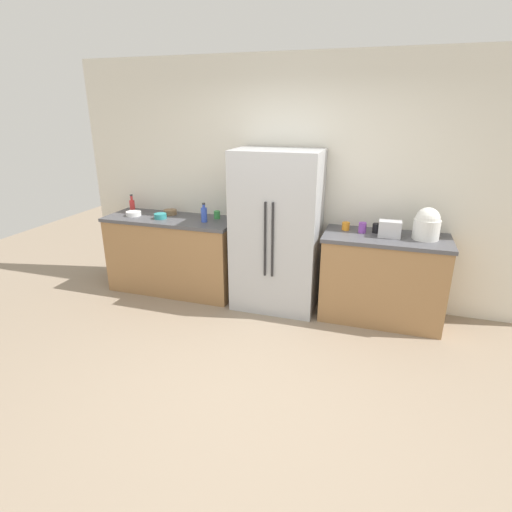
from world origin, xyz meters
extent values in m
plane|color=gray|center=(0.00, 0.00, 0.00)|extent=(10.91, 10.91, 0.00)
cube|color=silver|center=(0.00, 1.93, 1.37)|extent=(5.46, 0.10, 2.74)
cube|color=#9E7247|center=(-1.50, 1.58, 0.45)|extent=(1.57, 0.59, 0.90)
cube|color=#4C4C51|center=(-1.50, 1.58, 0.92)|extent=(1.60, 0.62, 0.04)
cube|color=#9E7247|center=(0.99, 1.58, 0.45)|extent=(1.25, 0.59, 0.90)
cube|color=#4C4C51|center=(0.99, 1.58, 0.92)|extent=(1.28, 0.62, 0.04)
cube|color=#B7BABF|center=(-0.17, 1.55, 0.89)|extent=(0.93, 0.62, 1.78)
cylinder|color=#262628|center=(-0.21, 1.23, 0.89)|extent=(0.02, 0.02, 0.80)
cylinder|color=#262628|center=(-0.13, 1.23, 0.89)|extent=(0.02, 0.02, 0.80)
cube|color=silver|center=(1.01, 1.56, 1.02)|extent=(0.22, 0.14, 0.17)
cylinder|color=white|center=(1.36, 1.60, 1.04)|extent=(0.26, 0.26, 0.20)
sphere|color=white|center=(1.36, 1.60, 1.14)|extent=(0.24, 0.24, 0.24)
cylinder|color=blue|center=(-1.03, 1.52, 1.02)|extent=(0.07, 0.07, 0.16)
cylinder|color=blue|center=(-1.03, 1.52, 1.12)|extent=(0.03, 0.03, 0.04)
cylinder|color=#333338|center=(-1.03, 1.52, 1.15)|extent=(0.04, 0.04, 0.02)
cylinder|color=red|center=(-2.11, 1.70, 1.01)|extent=(0.06, 0.06, 0.14)
cylinder|color=red|center=(-2.11, 1.70, 1.11)|extent=(0.03, 0.03, 0.06)
cylinder|color=#333338|center=(-2.11, 1.70, 1.15)|extent=(0.03, 0.03, 0.02)
cylinder|color=green|center=(-0.95, 1.70, 0.99)|extent=(0.07, 0.07, 0.09)
cylinder|color=orange|center=(0.56, 1.68, 0.98)|extent=(0.08, 0.08, 0.08)
cylinder|color=purple|center=(0.74, 1.63, 0.99)|extent=(0.08, 0.08, 0.11)
cylinder|color=black|center=(0.88, 1.69, 0.99)|extent=(0.09, 0.09, 0.10)
cylinder|color=teal|center=(-1.59, 1.50, 0.97)|extent=(0.15, 0.15, 0.06)
cylinder|color=brown|center=(-1.58, 1.71, 0.97)|extent=(0.16, 0.16, 0.06)
cylinder|color=white|center=(-1.98, 1.52, 0.97)|extent=(0.18, 0.18, 0.05)
camera|label=1|loc=(0.94, -2.66, 2.18)|focal=28.73mm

